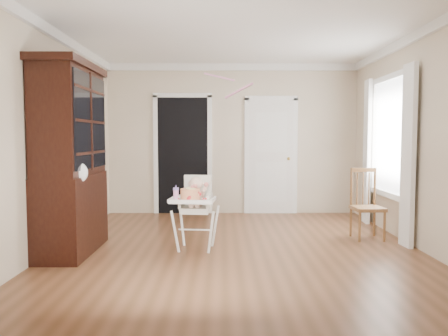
{
  "coord_description": "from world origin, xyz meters",
  "views": [
    {
      "loc": [
        -0.18,
        -5.43,
        1.38
      ],
      "look_at": [
        -0.16,
        -0.2,
        1.02
      ],
      "focal_mm": 35.0,
      "sensor_mm": 36.0,
      "label": 1
    }
  ],
  "objects_px": {
    "china_cabinet": "(71,159)",
    "sippy_cup": "(176,193)",
    "cake": "(190,195)",
    "dining_chair": "(367,206)",
    "high_chair": "(196,203)"
  },
  "relations": [
    {
      "from": "cake",
      "to": "dining_chair",
      "type": "height_order",
      "value": "dining_chair"
    },
    {
      "from": "high_chair",
      "to": "china_cabinet",
      "type": "distance_m",
      "value": 1.58
    },
    {
      "from": "china_cabinet",
      "to": "sippy_cup",
      "type": "bearing_deg",
      "value": 1.21
    },
    {
      "from": "sippy_cup",
      "to": "dining_chair",
      "type": "bearing_deg",
      "value": 15.0
    },
    {
      "from": "high_chair",
      "to": "china_cabinet",
      "type": "bearing_deg",
      "value": -168.31
    },
    {
      "from": "sippy_cup",
      "to": "china_cabinet",
      "type": "xyz_separation_m",
      "value": [
        -1.25,
        -0.03,
        0.41
      ]
    },
    {
      "from": "high_chair",
      "to": "sippy_cup",
      "type": "bearing_deg",
      "value": -148.37
    },
    {
      "from": "high_chair",
      "to": "sippy_cup",
      "type": "relative_size",
      "value": 5.5
    },
    {
      "from": "sippy_cup",
      "to": "dining_chair",
      "type": "height_order",
      "value": "dining_chair"
    },
    {
      "from": "china_cabinet",
      "to": "cake",
      "type": "bearing_deg",
      "value": -4.48
    },
    {
      "from": "sippy_cup",
      "to": "china_cabinet",
      "type": "relative_size",
      "value": 0.07
    },
    {
      "from": "sippy_cup",
      "to": "cake",
      "type": "bearing_deg",
      "value": -37.13
    },
    {
      "from": "cake",
      "to": "sippy_cup",
      "type": "relative_size",
      "value": 1.77
    },
    {
      "from": "high_chair",
      "to": "dining_chair",
      "type": "height_order",
      "value": "dining_chair"
    },
    {
      "from": "dining_chair",
      "to": "china_cabinet",
      "type": "bearing_deg",
      "value": -172.55
    }
  ]
}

